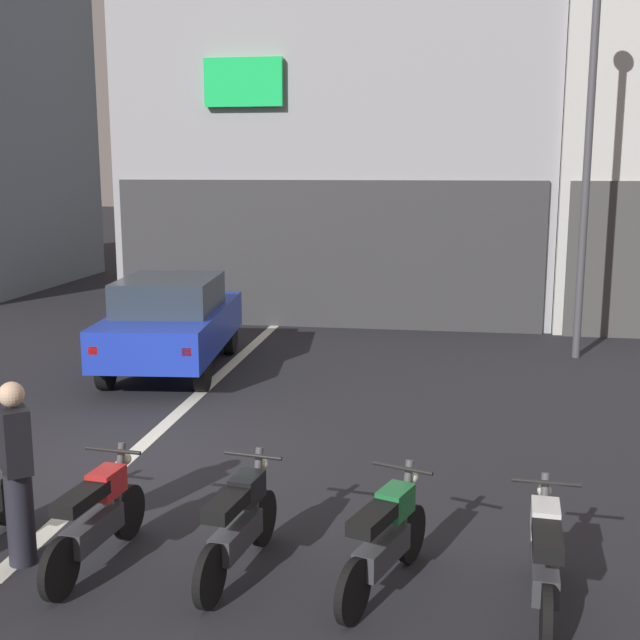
{
  "coord_description": "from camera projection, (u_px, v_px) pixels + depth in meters",
  "views": [
    {
      "loc": [
        3.76,
        -8.83,
        3.48
      ],
      "look_at": [
        2.04,
        2.0,
        1.4
      ],
      "focal_mm": 45.46,
      "sensor_mm": 36.0,
      "label": 1
    }
  ],
  "objects": [
    {
      "name": "motorcycle_white_row_rightmost",
      "position": [
        545.0,
        558.0,
        6.36
      ],
      "size": [
        0.55,
        1.67,
        0.98
      ],
      "color": "black",
      "rests_on": "ground"
    },
    {
      "name": "lane_centre_line",
      "position": [
        248.0,
        350.0,
        15.61
      ],
      "size": [
        0.2,
        18.0,
        0.01
      ],
      "primitive_type": "cube",
      "color": "silver",
      "rests_on": "ground"
    },
    {
      "name": "ground_plane",
      "position": [
        128.0,
        459.0,
        9.79
      ],
      "size": [
        120.0,
        120.0,
        0.0
      ],
      "primitive_type": "plane",
      "color": "#232328"
    },
    {
      "name": "motorcycle_red_row_left_mid",
      "position": [
        97.0,
        517.0,
        7.1
      ],
      "size": [
        0.55,
        1.67,
        0.98
      ],
      "color": "black",
      "rests_on": "ground"
    },
    {
      "name": "car_blue_crossing_near",
      "position": [
        172.0,
        320.0,
        13.88
      ],
      "size": [
        2.15,
        4.25,
        1.64
      ],
      "color": "black",
      "rests_on": "ground"
    },
    {
      "name": "person_by_motorcycles",
      "position": [
        17.0,
        472.0,
        7.06
      ],
      "size": [
        0.4,
        0.42,
        1.67
      ],
      "color": "#23232D",
      "rests_on": "ground"
    },
    {
      "name": "street_lamp",
      "position": [
        589.0,
        126.0,
        14.24
      ],
      "size": [
        0.36,
        0.36,
        6.88
      ],
      "color": "#47474C",
      "rests_on": "ground"
    },
    {
      "name": "motorcycle_green_row_right_mid",
      "position": [
        385.0,
        538.0,
        6.7
      ],
      "size": [
        0.7,
        1.59,
        0.98
      ],
      "color": "black",
      "rests_on": "ground"
    },
    {
      "name": "motorcycle_black_row_centre",
      "position": [
        239.0,
        523.0,
        6.98
      ],
      "size": [
        0.55,
        1.66,
        0.98
      ],
      "color": "black",
      "rests_on": "ground"
    }
  ]
}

